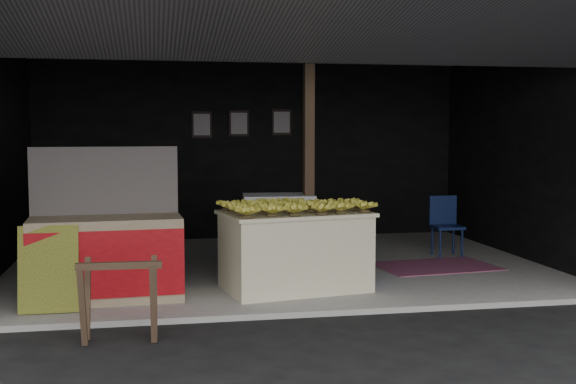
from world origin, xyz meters
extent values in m
plane|color=black|center=(0.00, 0.00, 0.00)|extent=(80.00, 80.00, 0.00)
cube|color=gray|center=(0.00, 2.50, 0.03)|extent=(7.00, 5.00, 0.06)
cube|color=black|center=(0.00, 5.00, 1.51)|extent=(7.00, 0.15, 2.90)
cube|color=black|center=(3.50, 2.50, 1.51)|extent=(0.15, 5.00, 2.90)
cube|color=#232326|center=(0.00, 2.50, 2.96)|extent=(7.20, 5.20, 0.12)
cube|color=#232326|center=(0.00, -0.95, 2.73)|extent=(7.40, 2.47, 0.48)
cube|color=#483324|center=(0.30, 1.90, 1.49)|extent=(0.12, 0.12, 2.85)
cube|color=beige|center=(-0.05, 0.99, 0.48)|extent=(1.65, 1.16, 0.83)
cube|color=beige|center=(-0.05, 0.99, 0.91)|extent=(1.72, 1.23, 0.04)
cube|color=white|center=(-0.06, 2.02, 0.54)|extent=(0.92, 0.65, 0.97)
cube|color=navy|center=(-0.06, 1.71, 0.59)|extent=(0.68, 0.07, 0.29)
cube|color=#B21414|center=(-0.06, 1.71, 0.25)|extent=(0.44, 0.05, 0.10)
cube|color=#998466|center=(-2.08, 0.88, 0.49)|extent=(1.58, 0.77, 0.87)
cube|color=#B00B13|center=(-2.08, 0.53, 0.49)|extent=(1.54, 0.11, 0.68)
cube|color=white|center=(-2.08, 0.52, 0.49)|extent=(0.52, 0.04, 0.17)
cube|color=#172346|center=(-2.08, 1.17, 1.29)|extent=(1.54, 0.14, 0.72)
cube|color=black|center=(-2.60, 0.45, 0.48)|extent=(0.57, 0.18, 0.84)
cube|color=#483324|center=(-2.18, -0.67, 0.36)|extent=(0.06, 0.27, 0.70)
cube|color=#483324|center=(-1.61, -0.69, 0.36)|extent=(0.06, 0.27, 0.70)
cube|color=#483324|center=(-2.17, -0.32, 0.36)|extent=(0.06, 0.27, 0.70)
cube|color=#483324|center=(-1.60, -0.34, 0.36)|extent=(0.06, 0.27, 0.70)
cube|color=#483324|center=(-1.89, -0.50, 0.67)|extent=(0.73, 0.08, 0.06)
cylinder|color=navy|center=(0.76, 1.37, 0.31)|extent=(0.34, 0.34, 0.50)
cylinder|color=#0B163D|center=(2.28, 2.49, 0.27)|extent=(0.03, 0.03, 0.41)
cylinder|color=#0B163D|center=(2.60, 2.47, 0.27)|extent=(0.03, 0.03, 0.41)
cylinder|color=#0B163D|center=(2.29, 2.80, 0.27)|extent=(0.03, 0.03, 0.41)
cylinder|color=#0B163D|center=(2.61, 2.79, 0.27)|extent=(0.03, 0.03, 0.41)
cube|color=#0B163D|center=(2.44, 2.64, 0.47)|extent=(0.41, 0.41, 0.04)
cube|color=#0B163D|center=(2.45, 2.82, 0.69)|extent=(0.40, 0.05, 0.42)
cube|color=maroon|center=(2.00, 1.96, 0.07)|extent=(1.60, 1.16, 0.01)
cube|color=black|center=(-0.80, 4.90, 1.91)|extent=(0.32, 0.03, 0.42)
cube|color=#4C4C59|center=(-0.80, 4.88, 1.91)|extent=(0.26, 0.02, 0.34)
cube|color=black|center=(-0.20, 4.90, 1.93)|extent=(0.32, 0.03, 0.42)
cube|color=#4C4C59|center=(-0.20, 4.88, 1.93)|extent=(0.26, 0.02, 0.34)
cube|color=black|center=(0.50, 4.90, 1.95)|extent=(0.32, 0.03, 0.42)
cube|color=#4C4C59|center=(0.50, 4.88, 1.95)|extent=(0.26, 0.02, 0.34)
camera|label=1|loc=(-1.60, -6.76, 1.84)|focal=45.00mm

